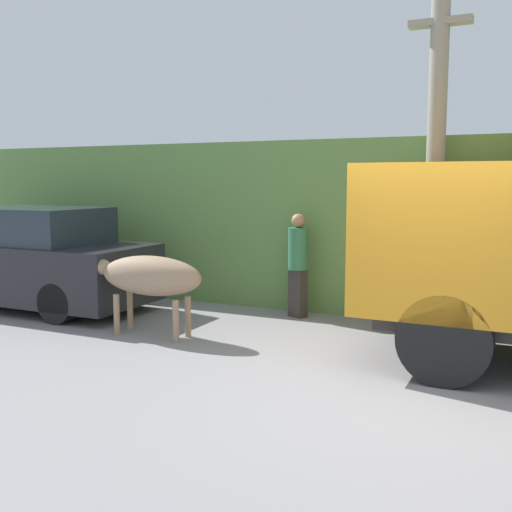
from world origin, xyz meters
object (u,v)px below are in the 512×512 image
Objects in this scene: brown_cow at (149,276)px; pedestrian_on_hill at (298,260)px; utility_pole at (436,153)px; parked_suv at (26,259)px.

pedestrian_on_hill is (1.53, 2.05, 0.08)m from brown_cow.
utility_pole reaches higher than pedestrian_on_hill.
parked_suv is at bearing -168.42° from utility_pole.
brown_cow is 0.42× the size of parked_suv.
pedestrian_on_hill is 0.33× the size of utility_pole.
utility_pole reaches higher than brown_cow.
utility_pole is (6.87, 1.41, 1.82)m from parked_suv.
brown_cow is 3.29m from parked_suv.
brown_cow is at bearing -149.47° from utility_pole.
pedestrian_on_hill is (4.74, 1.30, 0.10)m from parked_suv.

